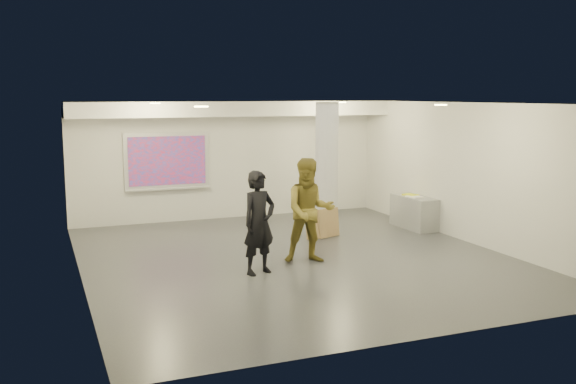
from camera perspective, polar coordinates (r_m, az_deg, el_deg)
name	(u,v)px	position (r m, az deg, el deg)	size (l,w,h in m)	color
floor	(296,258)	(12.60, 0.68, -5.89)	(8.00, 9.00, 0.01)	#383A40
ceiling	(296,103)	(12.19, 0.70, 7.89)	(8.00, 9.00, 0.01)	silver
wall_back	(229,160)	(16.53, -5.27, 2.85)	(8.00, 0.01, 3.00)	silver
wall_front	(430,226)	(8.38, 12.50, -3.01)	(8.00, 0.01, 3.00)	silver
wall_left	(77,194)	(11.41, -18.22, -0.16)	(0.01, 9.00, 3.00)	silver
wall_right	(468,173)	(14.30, 15.68, 1.66)	(0.01, 9.00, 3.00)	silver
soffit_band	(235,109)	(15.92, -4.77, 7.40)	(8.00, 1.10, 0.36)	white
downlight_nw	(155,103)	(13.99, -11.74, 7.73)	(0.22, 0.22, 0.02)	#EDE679
downlight_ne	(341,102)	(15.38, 4.77, 7.95)	(0.22, 0.22, 0.02)	#EDE679
downlight_sw	(201,107)	(10.08, -7.72, 7.53)	(0.22, 0.22, 0.02)	#EDE679
downlight_se	(441,105)	(11.93, 13.42, 7.54)	(0.22, 0.22, 0.02)	#EDE679
column	(327,169)	(14.54, 3.46, 2.08)	(0.52, 0.52, 3.00)	silver
projection_screen	(167,162)	(16.10, -10.69, 2.68)	(2.10, 0.13, 1.42)	silver
credenza	(414,212)	(15.59, 11.16, -1.78)	(0.54, 1.31, 0.76)	gray
papers_stack	(414,197)	(15.44, 11.17, -0.41)	(0.28, 0.36, 0.02)	white
postit_pad	(411,195)	(15.64, 10.84, -0.26)	(0.25, 0.34, 0.03)	#EDF61C
cardboard_back	(328,223)	(14.38, 3.62, -2.75)	(0.59, 0.05, 0.64)	#96764A
cardboard_front	(316,227)	(14.21, 2.51, -3.11)	(0.48, 0.05, 0.53)	#96764A
woman	(259,223)	(11.34, -2.59, -2.74)	(0.67, 0.44, 1.85)	black
man	(310,211)	(12.10, 1.93, -1.68)	(0.97, 0.75, 1.99)	olive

